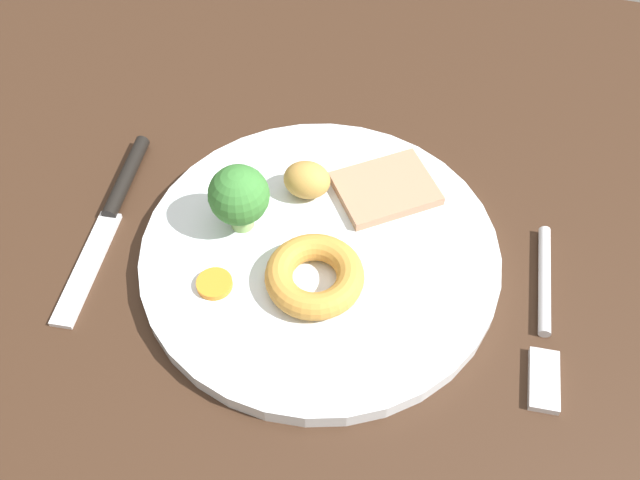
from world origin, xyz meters
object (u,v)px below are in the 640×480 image
(broccoli_floret, at_px, (239,196))
(fork, at_px, (544,318))
(carrot_coin_front, at_px, (214,284))
(knife, at_px, (113,208))
(yorkshire_pudding, at_px, (315,276))
(dinner_plate, at_px, (320,254))
(meat_slice_main, at_px, (385,188))
(roast_potato_left, at_px, (306,180))

(broccoli_floret, distance_m, fork, 0.24)
(carrot_coin_front, bearing_deg, fork, -169.86)
(knife, bearing_deg, yorkshire_pudding, 73.72)
(dinner_plate, height_order, yorkshire_pudding, yorkshire_pudding)
(dinner_plate, height_order, knife, dinner_plate)
(meat_slice_main, bearing_deg, fork, 149.42)
(dinner_plate, distance_m, carrot_coin_front, 0.08)
(yorkshire_pudding, height_order, fork, yorkshire_pudding)
(roast_potato_left, xyz_separation_m, knife, (0.15, 0.05, -0.02))
(carrot_coin_front, xyz_separation_m, fork, (-0.23, -0.04, -0.01))
(dinner_plate, bearing_deg, carrot_coin_front, 39.37)
(carrot_coin_front, distance_m, broccoli_floret, 0.07)
(dinner_plate, distance_m, knife, 0.17)
(broccoli_floret, bearing_deg, dinner_plate, 174.09)
(carrot_coin_front, bearing_deg, meat_slice_main, -129.50)
(fork, relative_size, knife, 0.83)
(yorkshire_pudding, distance_m, fork, 0.17)
(meat_slice_main, bearing_deg, broccoli_floret, 31.91)
(yorkshire_pudding, xyz_separation_m, carrot_coin_front, (0.07, 0.02, -0.01))
(meat_slice_main, height_order, knife, meat_slice_main)
(knife, bearing_deg, broccoli_floret, 86.99)
(fork, bearing_deg, dinner_plate, -97.93)
(dinner_plate, height_order, broccoli_floret, broccoli_floret)
(roast_potato_left, distance_m, fork, 0.21)
(roast_potato_left, xyz_separation_m, broccoli_floret, (0.04, 0.04, 0.02))
(meat_slice_main, bearing_deg, knife, 17.66)
(dinner_plate, relative_size, meat_slice_main, 3.59)
(broccoli_floret, relative_size, fork, 0.37)
(roast_potato_left, relative_size, knife, 0.20)
(dinner_plate, relative_size, broccoli_floret, 4.76)
(yorkshire_pudding, distance_m, broccoli_floret, 0.08)
(broccoli_floret, xyz_separation_m, fork, (-0.23, 0.02, -0.04))
(yorkshire_pudding, xyz_separation_m, broccoli_floret, (0.07, -0.04, 0.02))
(dinner_plate, distance_m, yorkshire_pudding, 0.04)
(roast_potato_left, height_order, fork, roast_potato_left)
(knife, bearing_deg, carrot_coin_front, 57.88)
(fork, bearing_deg, yorkshire_pudding, -86.92)
(roast_potato_left, bearing_deg, carrot_coin_front, 69.66)
(dinner_plate, distance_m, fork, 0.17)
(yorkshire_pudding, relative_size, knife, 0.38)
(fork, xyz_separation_m, knife, (0.34, -0.01, 0.00))
(yorkshire_pudding, relative_size, broccoli_floret, 1.25)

